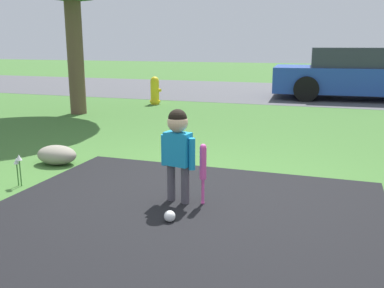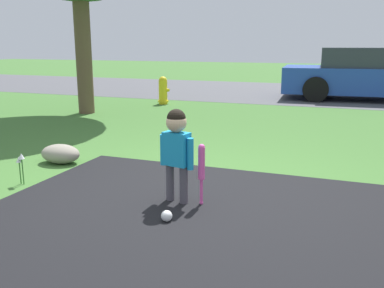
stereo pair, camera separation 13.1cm
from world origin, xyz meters
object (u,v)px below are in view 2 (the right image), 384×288
Objects in this scene: baseball_bat at (202,166)px; fire_hydrant at (163,91)px; sports_ball at (167,216)px; child at (176,143)px; parked_car at (370,75)px.

fire_hydrant reaches higher than baseball_bat.
sports_ball is (-0.14, -0.47, -0.32)m from baseball_bat.
child is 0.70m from sports_ball.
parked_car reaches higher than sports_ball.
child is at bearing 101.86° from sports_ball.
child reaches higher than baseball_bat.
baseball_bat is at bearing -104.49° from parked_car.
sports_ball is (0.09, -0.45, -0.52)m from child.
child is 8.98m from parked_car.
child reaches higher than sports_ball.
fire_hydrant is at bearing 114.66° from sports_ball.
baseball_bat reaches higher than sports_ball.
parked_car reaches higher than baseball_bat.
sports_ball is at bearing -106.81° from baseball_bat.
sports_ball is at bearing -66.32° from child.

